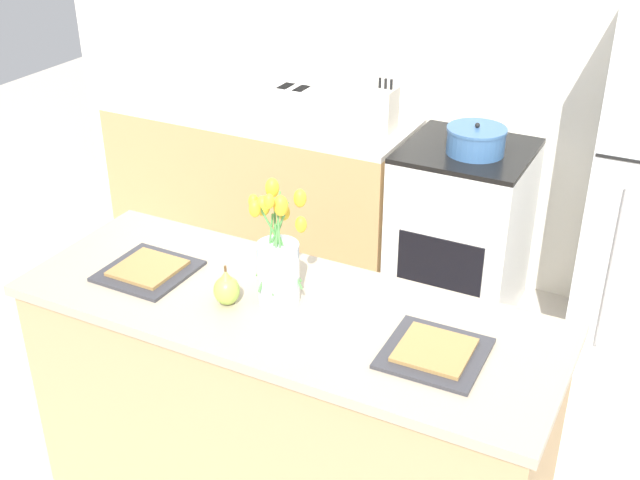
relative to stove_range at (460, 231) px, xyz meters
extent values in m
cube|color=silver|center=(-0.10, 0.40, 0.91)|extent=(5.20, 0.08, 2.70)
cube|color=tan|center=(-0.10, -1.60, -0.02)|extent=(1.76, 0.62, 0.85)
cube|color=tan|center=(-0.10, -1.60, 0.43)|extent=(1.80, 0.66, 0.03)
cube|color=tan|center=(-1.16, 0.00, -0.01)|extent=(1.68, 0.60, 0.86)
cube|color=beige|center=(-1.16, 0.00, 0.43)|extent=(1.68, 0.60, 0.03)
cube|color=silver|center=(0.00, 0.00, -0.01)|extent=(0.60, 0.60, 0.86)
cube|color=black|center=(0.00, 0.00, 0.43)|extent=(0.60, 0.60, 0.02)
cube|color=black|center=(0.00, -0.30, -0.04)|extent=(0.42, 0.01, 0.28)
cylinder|color=#B2B5B7|center=(0.76, -0.34, 0.15)|extent=(0.02, 0.02, 0.76)
cylinder|color=silver|center=(-0.13, -1.58, 0.55)|extent=(0.14, 0.14, 0.21)
cylinder|color=#569E4C|center=(-0.09, -1.58, 0.61)|extent=(0.09, 0.02, 0.22)
ellipsoid|color=yellow|center=(-0.05, -1.57, 0.74)|extent=(0.04, 0.04, 0.05)
cylinder|color=#569E4C|center=(-0.12, -1.58, 0.65)|extent=(0.10, 0.08, 0.28)
ellipsoid|color=yellow|center=(-0.07, -1.54, 0.81)|extent=(0.04, 0.04, 0.06)
cylinder|color=#569E4C|center=(-0.13, -1.57, 0.62)|extent=(0.01, 0.06, 0.23)
ellipsoid|color=yellow|center=(-0.13, -1.54, 0.75)|extent=(0.04, 0.04, 0.06)
cylinder|color=#569E4C|center=(-0.15, -1.56, 0.65)|extent=(0.03, 0.03, 0.31)
ellipsoid|color=yellow|center=(-0.17, -1.55, 0.83)|extent=(0.04, 0.04, 0.07)
cylinder|color=#569E4C|center=(-0.16, -1.58, 0.64)|extent=(0.12, 0.02, 0.26)
ellipsoid|color=yellow|center=(-0.22, -1.57, 0.78)|extent=(0.03, 0.03, 0.05)
cylinder|color=#569E4C|center=(-0.16, -1.59, 0.63)|extent=(0.04, 0.01, 0.26)
ellipsoid|color=yellow|center=(-0.17, -1.59, 0.78)|extent=(0.05, 0.05, 0.07)
cylinder|color=#569E4C|center=(-0.14, -1.60, 0.65)|extent=(0.05, 0.13, 0.28)
ellipsoid|color=yellow|center=(-0.16, -1.66, 0.81)|extent=(0.04, 0.04, 0.06)
cylinder|color=#569E4C|center=(-0.12, -1.60, 0.66)|extent=(0.03, 0.11, 0.32)
ellipsoid|color=yellow|center=(-0.11, -1.65, 0.84)|extent=(0.03, 0.03, 0.05)
cylinder|color=#569E4C|center=(-0.11, -1.60, 0.64)|extent=(0.03, 0.03, 0.29)
ellipsoid|color=yellow|center=(-0.10, -1.61, 0.81)|extent=(0.05, 0.05, 0.07)
ellipsoid|color=#9EBC47|center=(-0.27, -1.67, 0.50)|extent=(0.09, 0.09, 0.10)
cone|color=#9EBC47|center=(-0.27, -1.67, 0.55)|extent=(0.05, 0.05, 0.04)
cylinder|color=brown|center=(-0.27, -1.67, 0.58)|extent=(0.01, 0.01, 0.02)
cube|color=#333338|center=(-0.62, -1.63, 0.45)|extent=(0.29, 0.29, 0.01)
cube|color=#A37A42|center=(-0.62, -1.63, 0.46)|extent=(0.21, 0.21, 0.01)
cube|color=#333338|center=(0.42, -1.63, 0.45)|extent=(0.29, 0.29, 0.01)
cube|color=#A37A42|center=(0.42, -1.63, 0.46)|extent=(0.21, 0.21, 0.01)
cube|color=silver|center=(-0.94, -0.02, 0.53)|extent=(0.26, 0.18, 0.17)
cube|color=black|center=(-0.98, -0.02, 0.61)|extent=(0.05, 0.11, 0.01)
cube|color=black|center=(-0.89, -0.02, 0.61)|extent=(0.05, 0.11, 0.01)
cube|color=black|center=(-1.08, -0.02, 0.55)|extent=(0.02, 0.02, 0.02)
cylinder|color=#386093|center=(0.05, -0.04, 0.50)|extent=(0.27, 0.27, 0.11)
cylinder|color=#386093|center=(0.05, -0.04, 0.56)|extent=(0.28, 0.28, 0.01)
sphere|color=black|center=(0.05, -0.04, 0.58)|extent=(0.02, 0.02, 0.02)
cube|color=beige|center=(-0.45, 0.03, 0.55)|extent=(0.10, 0.14, 0.22)
cylinder|color=black|center=(-0.48, 0.03, 0.69)|extent=(0.01, 0.01, 0.05)
cylinder|color=black|center=(-0.45, 0.03, 0.69)|extent=(0.01, 0.01, 0.05)
cylinder|color=black|center=(-0.42, 0.03, 0.69)|extent=(0.01, 0.01, 0.05)
camera|label=1|loc=(1.00, -3.49, 1.85)|focal=45.00mm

